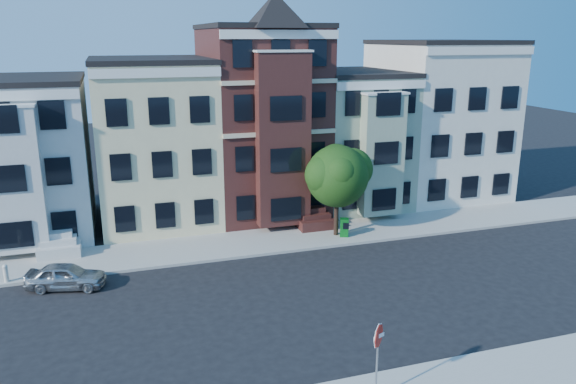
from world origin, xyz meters
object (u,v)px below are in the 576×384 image
object	(u,v)px
newspaper_box	(344,227)
fire_hydrant	(6,275)
parked_car	(66,276)
street_tree	(337,180)
stop_sign	(377,357)

from	to	relation	value
newspaper_box	fire_hydrant	xyz separation A→B (m)	(-18.00, -0.89, -0.19)
parked_car	street_tree	bearing A→B (deg)	-65.27
street_tree	parked_car	distance (m)	15.39
newspaper_box	stop_sign	xyz separation A→B (m)	(-5.15, -14.49, 0.97)
street_tree	stop_sign	xyz separation A→B (m)	(-4.80, -14.91, -1.82)
parked_car	fire_hydrant	distance (m)	3.07
fire_hydrant	newspaper_box	bearing A→B (deg)	2.83
newspaper_box	street_tree	bearing A→B (deg)	153.20
street_tree	newspaper_box	world-z (taller)	street_tree
parked_car	newspaper_box	bearing A→B (deg)	-67.03
street_tree	fire_hydrant	size ratio (longest dim) A/B	9.50
fire_hydrant	stop_sign	distance (m)	18.75
newspaper_box	stop_sign	bearing A→B (deg)	-86.45
newspaper_box	stop_sign	size ratio (longest dim) A/B	0.36
stop_sign	parked_car	bearing A→B (deg)	107.30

